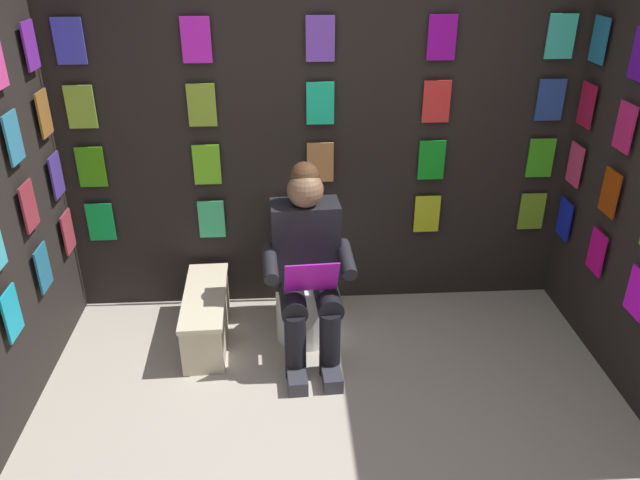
% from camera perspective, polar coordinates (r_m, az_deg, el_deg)
% --- Properties ---
extents(display_wall_back, '(3.39, 0.14, 2.23)m').
position_cam_1_polar(display_wall_back, '(4.05, -0.05, 8.67)').
color(display_wall_back, black).
rests_on(display_wall_back, ground).
extents(toilet, '(0.41, 0.56, 0.77)m').
position_cam_1_polar(toilet, '(3.98, -1.42, -4.17)').
color(toilet, white).
rests_on(toilet, ground).
extents(person_reading, '(0.54, 0.70, 1.19)m').
position_cam_1_polar(person_reading, '(3.65, -1.15, -2.29)').
color(person_reading, black).
rests_on(person_reading, ground).
extents(comic_longbox_near, '(0.28, 0.79, 0.33)m').
position_cam_1_polar(comic_longbox_near, '(4.03, -10.37, -6.89)').
color(comic_longbox_near, beige).
rests_on(comic_longbox_near, ground).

